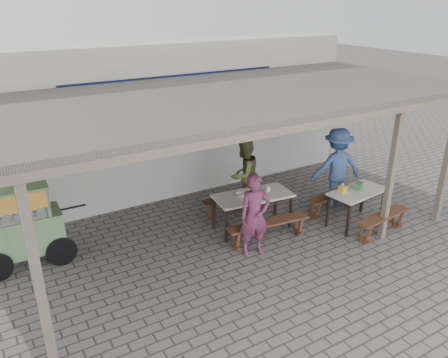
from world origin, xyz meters
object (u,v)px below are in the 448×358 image
at_px(table_left, 253,198).
at_px(vendor_cart, 21,223).
at_px(bench_right_wall, 332,199).
at_px(bench_right_street, 382,220).
at_px(bench_left_wall, 239,200).
at_px(patron_right_table, 337,167).
at_px(patron_wall_side, 244,175).
at_px(donation_box, 359,186).
at_px(patron_street_side, 255,216).
at_px(table_right, 358,194).
at_px(bench_left_street, 268,227).
at_px(tissue_box, 342,189).
at_px(condiment_bowl, 241,194).
at_px(condiment_jar, 268,188).

height_order(table_left, vendor_cart, vendor_cart).
bearing_deg(bench_right_wall, bench_right_street, -90.00).
height_order(bench_left_wall, patron_right_table, patron_right_table).
xyz_separation_m(patron_wall_side, donation_box, (1.69, -1.72, 0.00)).
bearing_deg(patron_street_side, donation_box, 13.18).
distance_m(bench_left_wall, patron_street_side, 1.63).
height_order(table_right, vendor_cart, vendor_cart).
distance_m(bench_left_wall, vendor_cart, 4.28).
xyz_separation_m(table_right, vendor_cart, (-6.13, 1.89, 0.14)).
height_order(bench_right_street, donation_box, donation_box).
relative_size(bench_left_street, bench_right_street, 1.23).
relative_size(patron_street_side, patron_right_table, 0.87).
height_order(bench_left_wall, patron_street_side, patron_street_side).
relative_size(bench_left_wall, patron_street_side, 1.08).
bearing_deg(tissue_box, patron_right_table, 52.53).
bearing_deg(condiment_bowl, vendor_cart, 167.76).
height_order(donation_box, condiment_bowl, donation_box).
relative_size(bench_right_wall, donation_box, 6.90).
xyz_separation_m(table_left, bench_left_street, (-0.07, -0.64, -0.33)).
bearing_deg(donation_box, patron_street_side, 178.88).
height_order(bench_left_street, donation_box, donation_box).
relative_size(tissue_box, condiment_bowl, 0.67).
distance_m(bench_left_wall, condiment_bowl, 0.75).
relative_size(vendor_cart, condiment_bowl, 10.00).
distance_m(bench_right_wall, patron_street_side, 2.50).
bearing_deg(vendor_cart, bench_right_wall, -10.02).
distance_m(bench_left_wall, patron_wall_side, 0.58).
height_order(table_right, bench_right_wall, table_right).
height_order(bench_left_street, patron_right_table, patron_right_table).
height_order(bench_left_wall, vendor_cart, vendor_cart).
xyz_separation_m(bench_left_street, bench_left_wall, (0.14, 1.27, 0.00)).
distance_m(bench_right_street, condiment_jar, 2.32).
relative_size(table_left, bench_left_wall, 0.97).
bearing_deg(condiment_jar, bench_left_wall, 116.04).
height_order(patron_right_table, tissue_box, patron_right_table).
height_order(bench_right_street, condiment_bowl, condiment_bowl).
height_order(bench_left_wall, tissue_box, tissue_box).
bearing_deg(condiment_bowl, patron_street_side, -107.81).
distance_m(patron_street_side, condiment_bowl, 0.96).
relative_size(bench_left_wall, condiment_jar, 17.19).
distance_m(table_right, tissue_box, 0.37).
height_order(patron_wall_side, condiment_jar, patron_wall_side).
xyz_separation_m(patron_right_table, condiment_bowl, (-2.51, 0.07, -0.12)).
bearing_deg(table_left, condiment_bowl, 161.90).
bearing_deg(condiment_jar, bench_right_street, -43.65).
distance_m(vendor_cart, condiment_bowl, 4.04).
xyz_separation_m(bench_left_wall, bench_right_street, (1.95, -2.20, -0.01)).
height_order(tissue_box, condiment_jar, tissue_box).
height_order(bench_left_wall, bench_right_wall, same).
height_order(patron_street_side, condiment_jar, patron_street_side).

